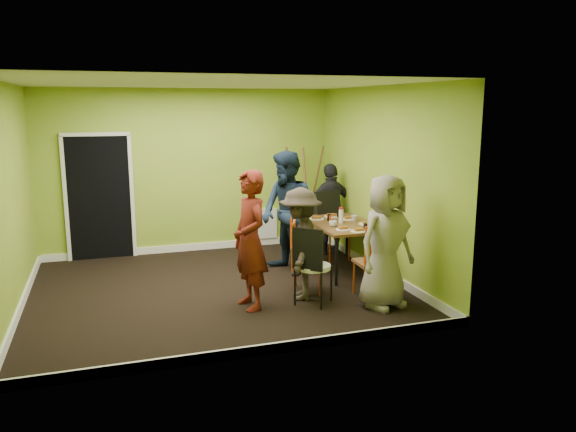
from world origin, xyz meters
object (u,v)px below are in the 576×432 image
object	(u,v)px
thermos	(341,216)
person_back_end	(331,209)
chair_bentwood	(311,262)
person_left_far	(287,213)
easel	(303,197)
person_standing	(250,240)
chair_front_end	(375,257)
person_left_near	(301,244)
chair_back_end	(328,211)
blue_bottle	(371,220)
dining_table	(343,226)
chair_left_near	(302,253)
chair_left_far	(298,241)
orange_bottle	(330,218)
person_front_end	(386,242)

from	to	relation	value
thermos	person_back_end	size ratio (longest dim) A/B	0.14
chair_bentwood	person_left_far	xyz separation A→B (m)	(0.15, 1.45, 0.36)
easel	person_back_end	size ratio (longest dim) A/B	1.17
chair_bentwood	person_standing	xyz separation A→B (m)	(-0.75, 0.16, 0.31)
chair_front_end	person_back_end	size ratio (longest dim) A/B	0.65
person_left_near	chair_back_end	bearing A→B (deg)	167.58
blue_bottle	person_standing	distance (m)	2.17
blue_bottle	dining_table	bearing A→B (deg)	126.02
thermos	blue_bottle	xyz separation A→B (m)	(0.30, -0.40, 0.00)
chair_left_near	chair_bentwood	xyz separation A→B (m)	(-0.07, -0.55, 0.02)
chair_bentwood	thermos	size ratio (longest dim) A/B	4.89
chair_back_end	person_left_near	world-z (taller)	person_left_near
chair_left_near	person_left_far	world-z (taller)	person_left_far
easel	chair_front_end	bearing A→B (deg)	-91.68
chair_back_end	blue_bottle	world-z (taller)	chair_back_end
chair_left_far	blue_bottle	bearing A→B (deg)	84.01
chair_bentwood	orange_bottle	size ratio (longest dim) A/B	11.71
chair_bentwood	person_front_end	bearing A→B (deg)	21.78
thermos	chair_front_end	bearing A→B (deg)	-94.34
easel	person_back_end	xyz separation A→B (m)	(0.25, -0.72, -0.12)
orange_bottle	person_left_near	bearing A→B (deg)	-127.22
chair_front_end	easel	size ratio (longest dim) A/B	0.56
person_left_far	chair_back_end	bearing A→B (deg)	106.94
chair_left_far	chair_left_near	xyz separation A→B (m)	(-0.26, -0.90, 0.06)
person_left_near	thermos	bearing A→B (deg)	154.78
thermos	chair_left_far	bearing A→B (deg)	169.45
blue_bottle	thermos	bearing A→B (deg)	126.79
chair_back_end	chair_front_end	xyz separation A→B (m)	(-0.20, -2.12, -0.22)
chair_left_far	chair_left_near	bearing A→B (deg)	6.63
chair_left_near	easel	world-z (taller)	easel
chair_back_end	thermos	world-z (taller)	chair_back_end
chair_front_end	person_left_near	world-z (taller)	person_left_near
person_front_end	orange_bottle	bearing A→B (deg)	71.40
blue_bottle	person_standing	xyz separation A→B (m)	(-2.04, -0.75, 0.02)
chair_left_near	chair_back_end	bearing A→B (deg)	168.55
chair_front_end	orange_bottle	distance (m)	1.55
dining_table	chair_left_far	bearing A→B (deg)	168.29
chair_left_far	person_back_end	distance (m)	1.27
chair_left_far	blue_bottle	size ratio (longest dim) A/B	4.10
person_standing	person_back_end	xyz separation A→B (m)	(1.97, 2.13, -0.10)
person_left_near	person_back_end	world-z (taller)	person_back_end
chair_front_end	thermos	size ratio (longest dim) A/B	4.80
easel	person_left_far	bearing A→B (deg)	-117.36
chair_bentwood	thermos	distance (m)	1.67
orange_bottle	easel	bearing A→B (deg)	86.56
chair_bentwood	orange_bottle	world-z (taller)	chair_bentwood
orange_bottle	person_left_near	size ratio (longest dim) A/B	0.06
thermos	chair_bentwood	bearing A→B (deg)	-126.51
chair_front_end	chair_left_far	bearing A→B (deg)	112.38
person_standing	chair_front_end	bearing A→B (deg)	73.31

